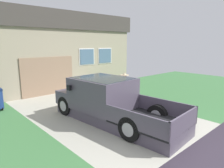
% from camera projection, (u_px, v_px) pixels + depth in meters
% --- Properties ---
extents(pickup_truck, '(2.38, 5.54, 1.66)m').
position_uv_depth(pickup_truck, '(107.00, 101.00, 7.96)').
color(pickup_truck, '#4C4554').
rests_on(pickup_truck, ground).
extents(person_with_hat, '(0.48, 0.42, 1.67)m').
position_uv_depth(person_with_hat, '(124.00, 89.00, 9.39)').
color(person_with_hat, brown).
rests_on(person_with_hat, ground).
extents(handbag, '(0.38, 0.17, 0.42)m').
position_uv_depth(handbag, '(127.00, 106.00, 9.37)').
color(handbag, '#B24C56').
rests_on(handbag, ground).
extents(house_with_garage, '(10.94, 6.46, 4.95)m').
position_uv_depth(house_with_garage, '(47.00, 50.00, 14.74)').
color(house_with_garage, tan).
rests_on(house_with_garage, ground).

